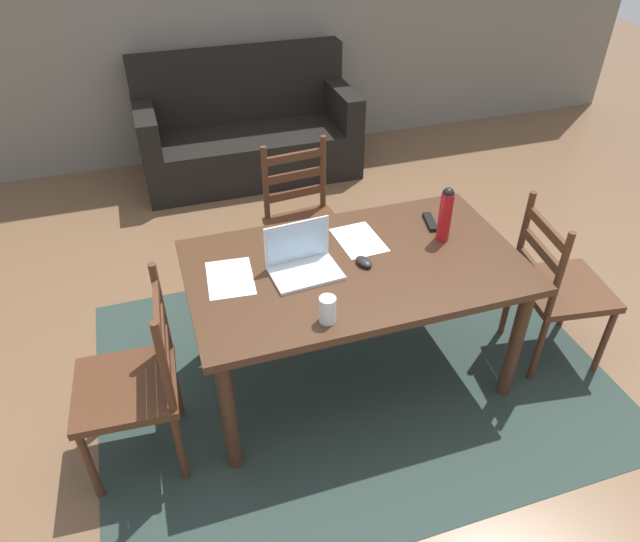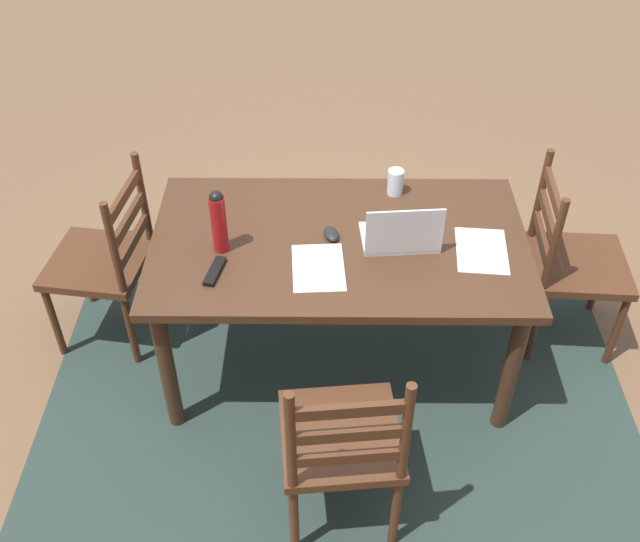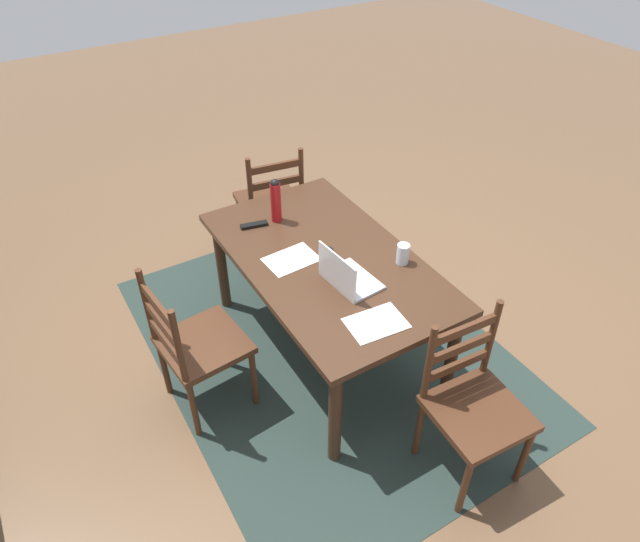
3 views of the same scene
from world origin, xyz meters
name	(u,v)px [view 3 (image 3 of 3)]	position (x,y,z in m)	size (l,w,h in m)	color
ground_plane	(326,347)	(0.00, 0.00, 0.00)	(14.00, 14.00, 0.00)	brown
area_rug	(326,347)	(0.00, 0.00, 0.00)	(2.69, 2.01, 0.01)	#283833
dining_table	(326,270)	(0.00, 0.00, 0.65)	(1.61, 0.93, 0.74)	#422819
chair_far_head	(197,346)	(0.00, 0.84, 0.46)	(0.48, 0.48, 0.95)	#4C2B19
chair_right_near	(271,204)	(1.09, -0.18, 0.46)	(0.50, 0.50, 0.95)	#4C2B19
chair_left_near	(473,406)	(-1.09, -0.19, 0.46)	(0.47, 0.47, 0.95)	#4C2B19
laptop	(345,276)	(-0.26, 0.04, 0.80)	(0.34, 0.25, 0.23)	silver
water_bottle	(276,200)	(0.49, 0.06, 0.89)	(0.07, 0.07, 0.29)	#A81419
drinking_glass	(403,254)	(-0.26, -0.35, 0.80)	(0.07, 0.07, 0.12)	silver
computer_mouse	(326,251)	(0.03, -0.02, 0.76)	(0.06, 0.10, 0.03)	black
tv_remote	(254,225)	(0.51, 0.22, 0.75)	(0.04, 0.17, 0.02)	black
paper_stack_left	(376,323)	(-0.60, 0.07, 0.74)	(0.21, 0.30, 0.00)	white
paper_stack_right	(291,259)	(0.09, 0.18, 0.74)	(0.21, 0.30, 0.00)	white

